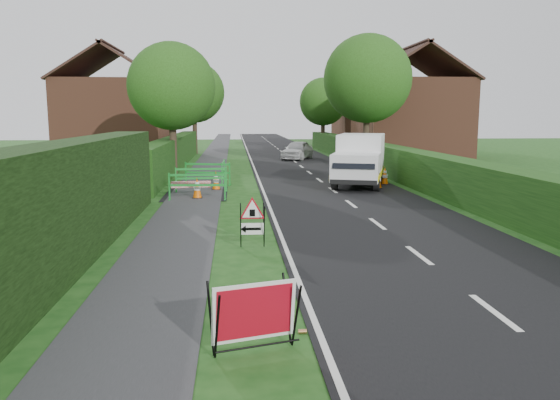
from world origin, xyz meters
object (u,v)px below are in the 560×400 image
red_rect_sign (254,313)px  triangle_sign (251,218)px  hatchback_car (297,150)px  works_van (360,159)px

red_rect_sign → triangle_sign: size_ratio=1.23×
hatchback_car → works_van: bearing=-63.1°
triangle_sign → hatchback_car: size_ratio=0.26×
red_rect_sign → works_van: 17.47m
red_rect_sign → works_van: works_van is taller
red_rect_sign → hatchback_car: bearing=66.3°
works_van → hatchback_car: (-1.04, 14.50, -0.53)m
triangle_sign → works_van: 12.10m
works_van → triangle_sign: bearing=-96.7°
red_rect_sign → hatchback_car: size_ratio=0.32×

